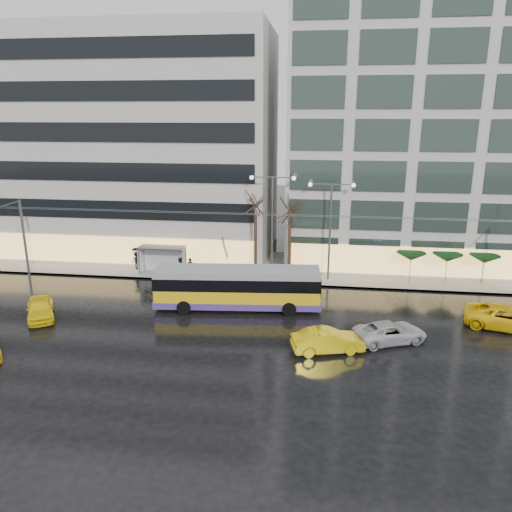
% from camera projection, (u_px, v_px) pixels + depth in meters
% --- Properties ---
extents(ground, '(140.00, 140.00, 0.00)m').
position_uv_depth(ground, '(227.00, 326.00, 34.81)').
color(ground, black).
rests_on(ground, ground).
extents(sidewalk, '(80.00, 10.00, 0.15)m').
position_uv_depth(sidewalk, '(275.00, 267.00, 47.86)').
color(sidewalk, gray).
rests_on(sidewalk, ground).
extents(kerb, '(80.00, 0.10, 0.15)m').
position_uv_depth(kerb, '(270.00, 284.00, 43.15)').
color(kerb, slate).
rests_on(kerb, ground).
extents(building_left, '(34.00, 14.00, 22.00)m').
position_uv_depth(building_left, '(109.00, 144.00, 51.84)').
color(building_left, '#B2AFAA').
rests_on(building_left, sidewalk).
extents(building_right, '(32.00, 14.00, 25.00)m').
position_uv_depth(building_right, '(461.00, 131.00, 46.93)').
color(building_right, '#B2AFAA').
rests_on(building_right, sidewalk).
extents(trolleybus, '(12.56, 5.14, 5.74)m').
position_uv_depth(trolleybus, '(237.00, 289.00, 37.58)').
color(trolleybus, gold).
rests_on(trolleybus, ground).
extents(catenary, '(42.24, 5.12, 7.00)m').
position_uv_depth(catenary, '(256.00, 240.00, 41.05)').
color(catenary, '#595B60').
rests_on(catenary, ground).
extents(bus_shelter, '(4.20, 1.60, 2.51)m').
position_uv_depth(bus_shelter, '(159.00, 253.00, 45.51)').
color(bus_shelter, '#595B60').
rests_on(bus_shelter, sidewalk).
extents(street_lamp_near, '(3.96, 0.36, 9.03)m').
position_uv_depth(street_lamp_near, '(272.00, 213.00, 43.16)').
color(street_lamp_near, '#595B60').
rests_on(street_lamp_near, sidewalk).
extents(street_lamp_far, '(3.96, 0.36, 8.53)m').
position_uv_depth(street_lamp_far, '(330.00, 217.00, 42.60)').
color(street_lamp_far, '#595B60').
rests_on(street_lamp_far, sidewalk).
extents(tree_a, '(3.20, 3.20, 8.40)m').
position_uv_depth(tree_a, '(255.00, 199.00, 43.24)').
color(tree_a, black).
rests_on(tree_a, sidewalk).
extents(tree_b, '(3.20, 3.20, 7.70)m').
position_uv_depth(tree_b, '(290.00, 208.00, 43.24)').
color(tree_b, black).
rests_on(tree_b, sidewalk).
extents(parasol_a, '(2.50, 2.50, 2.65)m').
position_uv_depth(parasol_a, '(411.00, 257.00, 42.80)').
color(parasol_a, '#595B60').
rests_on(parasol_a, sidewalk).
extents(parasol_b, '(2.50, 2.50, 2.65)m').
position_uv_depth(parasol_b, '(447.00, 258.00, 42.42)').
color(parasol_b, '#595B60').
rests_on(parasol_b, sidewalk).
extents(parasol_c, '(2.50, 2.50, 2.65)m').
position_uv_depth(parasol_c, '(484.00, 259.00, 42.03)').
color(parasol_c, '#595B60').
rests_on(parasol_c, sidewalk).
extents(taxi_a, '(3.78, 4.72, 1.51)m').
position_uv_depth(taxi_a, '(40.00, 308.00, 36.01)').
color(taxi_a, yellow).
rests_on(taxi_a, ground).
extents(taxi_b, '(4.73, 2.70, 1.47)m').
position_uv_depth(taxi_b, '(328.00, 341.00, 30.95)').
color(taxi_b, gold).
rests_on(taxi_b, ground).
extents(taxi_c, '(6.24, 4.11, 1.59)m').
position_uv_depth(taxi_c, '(509.00, 318.00, 34.22)').
color(taxi_c, yellow).
rests_on(taxi_c, ground).
extents(sedan_silver, '(5.23, 3.83, 1.32)m').
position_uv_depth(sedan_silver, '(390.00, 332.00, 32.31)').
color(sedan_silver, '#B9BABE').
rests_on(sedan_silver, ground).
extents(pedestrian_a, '(1.10, 1.11, 2.19)m').
position_uv_depth(pedestrian_a, '(190.00, 260.00, 44.70)').
color(pedestrian_a, black).
rests_on(pedestrian_a, sidewalk).
extents(pedestrian_b, '(0.99, 0.82, 1.85)m').
position_uv_depth(pedestrian_b, '(180.00, 268.00, 44.32)').
color(pedestrian_b, black).
rests_on(pedestrian_b, sidewalk).
extents(pedestrian_c, '(1.18, 0.97, 2.11)m').
position_uv_depth(pedestrian_c, '(137.00, 258.00, 46.70)').
color(pedestrian_c, black).
rests_on(pedestrian_c, sidewalk).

